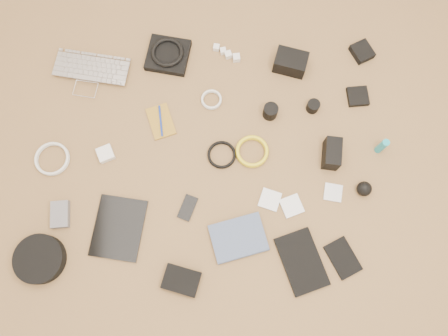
{
  "coord_description": "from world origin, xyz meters",
  "views": [
    {
      "loc": [
        0.04,
        -0.48,
        1.73
      ],
      "look_at": [
        0.06,
        -0.03,
        0.02
      ],
      "focal_mm": 35.0,
      "sensor_mm": 36.0,
      "label": 1
    }
  ],
  "objects_px": {
    "paperback": "(244,257)",
    "laptop": "(89,78)",
    "headphone_case": "(40,259)",
    "tablet": "(119,228)",
    "phone": "(188,208)",
    "dslr_camera": "(290,62)"
  },
  "relations": [
    {
      "from": "phone",
      "to": "tablet",
      "type": "bearing_deg",
      "value": -142.33
    },
    {
      "from": "paperback",
      "to": "dslr_camera",
      "type": "bearing_deg",
      "value": -29.82
    },
    {
      "from": "tablet",
      "to": "headphone_case",
      "type": "height_order",
      "value": "headphone_case"
    },
    {
      "from": "tablet",
      "to": "paperback",
      "type": "relative_size",
      "value": 1.18
    },
    {
      "from": "paperback",
      "to": "laptop",
      "type": "bearing_deg",
      "value": 25.28
    },
    {
      "from": "tablet",
      "to": "headphone_case",
      "type": "xyz_separation_m",
      "value": [
        -0.3,
        -0.11,
        0.02
      ]
    },
    {
      "from": "phone",
      "to": "paperback",
      "type": "relative_size",
      "value": 0.49
    },
    {
      "from": "tablet",
      "to": "headphone_case",
      "type": "distance_m",
      "value": 0.32
    },
    {
      "from": "paperback",
      "to": "headphone_case",
      "type": "bearing_deg",
      "value": 74.9
    },
    {
      "from": "laptop",
      "to": "phone",
      "type": "height_order",
      "value": "laptop"
    },
    {
      "from": "laptop",
      "to": "dslr_camera",
      "type": "xyz_separation_m",
      "value": [
        0.87,
        0.02,
        0.03
      ]
    },
    {
      "from": "dslr_camera",
      "to": "paperback",
      "type": "xyz_separation_m",
      "value": [
        -0.24,
        -0.81,
        -0.03
      ]
    },
    {
      "from": "tablet",
      "to": "paperback",
      "type": "height_order",
      "value": "paperback"
    },
    {
      "from": "laptop",
      "to": "tablet",
      "type": "xyz_separation_m",
      "value": [
        0.14,
        -0.65,
        -0.01
      ]
    },
    {
      "from": "laptop",
      "to": "headphone_case",
      "type": "xyz_separation_m",
      "value": [
        -0.16,
        -0.76,
        0.01
      ]
    },
    {
      "from": "phone",
      "to": "headphone_case",
      "type": "relative_size",
      "value": 0.53
    },
    {
      "from": "tablet",
      "to": "phone",
      "type": "distance_m",
      "value": 0.28
    },
    {
      "from": "phone",
      "to": "paperback",
      "type": "bearing_deg",
      "value": -20.15
    },
    {
      "from": "tablet",
      "to": "paperback",
      "type": "xyz_separation_m",
      "value": [
        0.49,
        -0.14,
        0.0
      ]
    },
    {
      "from": "tablet",
      "to": "headphone_case",
      "type": "bearing_deg",
      "value": -148.63
    },
    {
      "from": "laptop",
      "to": "headphone_case",
      "type": "distance_m",
      "value": 0.78
    },
    {
      "from": "dslr_camera",
      "to": "phone",
      "type": "bearing_deg",
      "value": -109.02
    }
  ]
}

